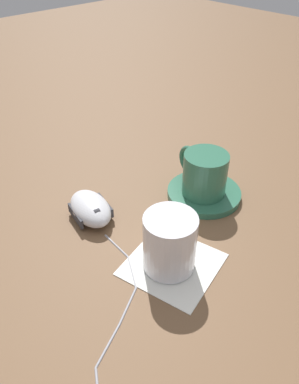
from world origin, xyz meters
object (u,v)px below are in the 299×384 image
saucer (204,193)px  computer_mouse (90,208)px  drinking_glass (170,243)px  coffee_cup (204,173)px

saucer → computer_mouse: computer_mouse is taller
saucer → drinking_glass: bearing=-156.4°
computer_mouse → coffee_cup: bearing=-27.0°
computer_mouse → drinking_glass: size_ratio=1.24×
computer_mouse → saucer: bearing=-27.0°
drinking_glass → saucer: bearing=23.6°
coffee_cup → computer_mouse: bearing=153.0°
drinking_glass → coffee_cup: bearing=24.7°
saucer → coffee_cup: size_ratio=1.20×
coffee_cup → drinking_glass: bearing=-155.3°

